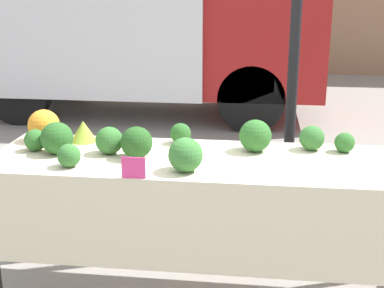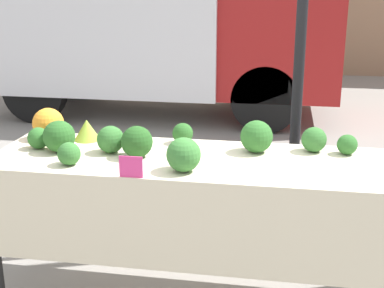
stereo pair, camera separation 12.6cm
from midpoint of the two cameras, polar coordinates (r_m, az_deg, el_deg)
name	(u,v)px [view 1 (the left image)]	position (r m, az deg, el deg)	size (l,w,h in m)	color
tent_pole	(294,56)	(3.52, 9.80, 9.27)	(0.07, 0.07, 2.64)	black
parked_truck	(135,7)	(7.34, -6.57, 14.31)	(4.53, 1.87, 2.74)	silver
market_table	(191,181)	(2.89, -1.41, -4.02)	(2.22, 0.71, 0.85)	beige
orange_cauliflower	(44,125)	(3.35, -16.57, 1.92)	(0.19, 0.19, 0.19)	orange
romanesco_head	(83,131)	(3.28, -12.59, 1.33)	(0.16, 0.16, 0.13)	#93B238
broccoli_head_0	(137,143)	(2.92, -7.17, 0.15)	(0.17, 0.17, 0.17)	#23511E
broccoli_head_1	(69,156)	(2.85, -14.24, -1.21)	(0.12, 0.12, 0.12)	#336B2D
broccoli_head_2	(109,140)	(3.01, -10.01, 0.36)	(0.15, 0.15, 0.15)	#336B2D
broccoli_head_3	(57,138)	(3.07, -15.36, 0.61)	(0.18, 0.18, 0.18)	#285B23
broccoli_head_4	(181,133)	(3.16, -2.37, 1.13)	(0.12, 0.12, 0.12)	#285B23
broccoli_head_5	(345,143)	(3.10, 14.85, 0.14)	(0.11, 0.11, 0.11)	#2D6628
broccoli_head_6	(312,138)	(3.10, 11.52, 0.62)	(0.14, 0.14, 0.14)	#336B2D
broccoli_head_7	(186,155)	(2.69, -2.04, -1.17)	(0.18, 0.18, 0.18)	#387533
broccoli_head_8	(35,140)	(3.17, -17.48, 0.40)	(0.12, 0.12, 0.12)	#2D6628
broccoli_head_9	(255,136)	(3.02, 5.58, 0.87)	(0.18, 0.18, 0.18)	#2D6628
price_sign	(133,168)	(2.63, -7.64, -2.54)	(0.12, 0.01, 0.11)	#E53D84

